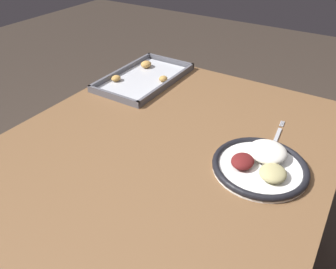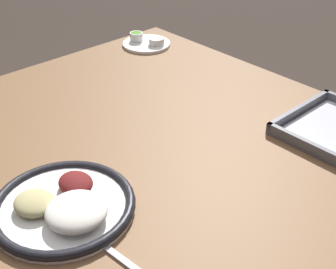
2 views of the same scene
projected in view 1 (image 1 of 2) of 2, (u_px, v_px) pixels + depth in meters
dining_table at (166, 167)px, 1.11m from camera, size 1.20×1.00×0.75m
dinner_plate at (261, 164)px, 0.95m from camera, size 0.28×0.28×0.05m
fork at (277, 137)px, 1.09m from camera, size 0.19×0.03×0.00m
baking_tray at (144, 78)px, 1.45m from camera, size 0.44×0.26×0.04m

